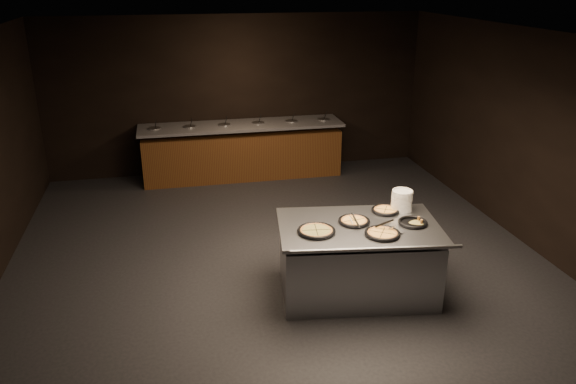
# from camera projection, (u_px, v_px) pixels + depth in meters

# --- Properties ---
(room) EXTENTS (7.02, 8.02, 2.92)m
(room) POSITION_uv_depth(u_px,v_px,m) (281.00, 161.00, 6.79)
(room) COLOR black
(room) RESTS_ON ground
(salad_bar) EXTENTS (3.70, 0.83, 1.18)m
(salad_bar) POSITION_uv_depth(u_px,v_px,m) (242.00, 154.00, 10.39)
(salad_bar) COLOR #583514
(salad_bar) RESTS_ON ground
(serving_counter) EXTENTS (1.98, 1.43, 0.88)m
(serving_counter) POSITION_uv_depth(u_px,v_px,m) (357.00, 261.00, 6.58)
(serving_counter) COLOR #A6A8AD
(serving_counter) RESTS_ON ground
(plate_stack) EXTENTS (0.25, 0.25, 0.25)m
(plate_stack) POSITION_uv_depth(u_px,v_px,m) (402.00, 200.00, 6.79)
(plate_stack) COLOR white
(plate_stack) RESTS_ON serving_counter
(pan_veggie_whole) EXTENTS (0.43, 0.43, 0.04)m
(pan_veggie_whole) POSITION_uv_depth(u_px,v_px,m) (316.00, 231.00, 6.23)
(pan_veggie_whole) COLOR black
(pan_veggie_whole) RESTS_ON serving_counter
(pan_cheese_whole) EXTENTS (0.37, 0.37, 0.04)m
(pan_cheese_whole) POSITION_uv_depth(u_px,v_px,m) (354.00, 221.00, 6.47)
(pan_cheese_whole) COLOR black
(pan_cheese_whole) RESTS_ON serving_counter
(pan_cheese_slices_a) EXTENTS (0.34, 0.34, 0.04)m
(pan_cheese_slices_a) POSITION_uv_depth(u_px,v_px,m) (385.00, 210.00, 6.77)
(pan_cheese_slices_a) COLOR black
(pan_cheese_slices_a) RESTS_ON serving_counter
(pan_cheese_slices_b) EXTENTS (0.39, 0.39, 0.04)m
(pan_cheese_slices_b) POSITION_uv_depth(u_px,v_px,m) (382.00, 233.00, 6.17)
(pan_cheese_slices_b) COLOR black
(pan_cheese_slices_b) RESTS_ON serving_counter
(pan_veggie_slices) EXTENTS (0.34, 0.34, 0.04)m
(pan_veggie_slices) POSITION_uv_depth(u_px,v_px,m) (413.00, 222.00, 6.44)
(pan_veggie_slices) COLOR black
(pan_veggie_slices) RESTS_ON serving_counter
(server_left) EXTENTS (0.13, 0.30, 0.15)m
(server_left) POSITION_uv_depth(u_px,v_px,m) (353.00, 220.00, 6.36)
(server_left) COLOR #A6A8AD
(server_left) RESTS_ON serving_counter
(server_right) EXTENTS (0.31, 0.19, 0.16)m
(server_right) POSITION_uv_depth(u_px,v_px,m) (389.00, 226.00, 6.22)
(server_right) COLOR #A6A8AD
(server_right) RESTS_ON serving_counter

